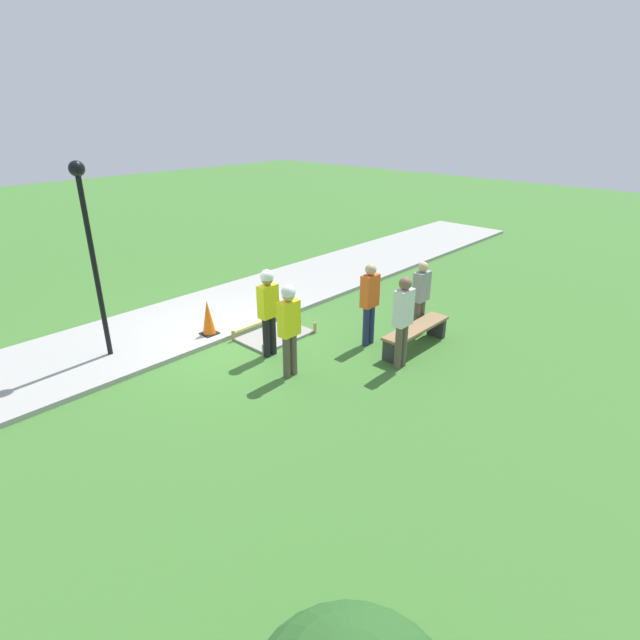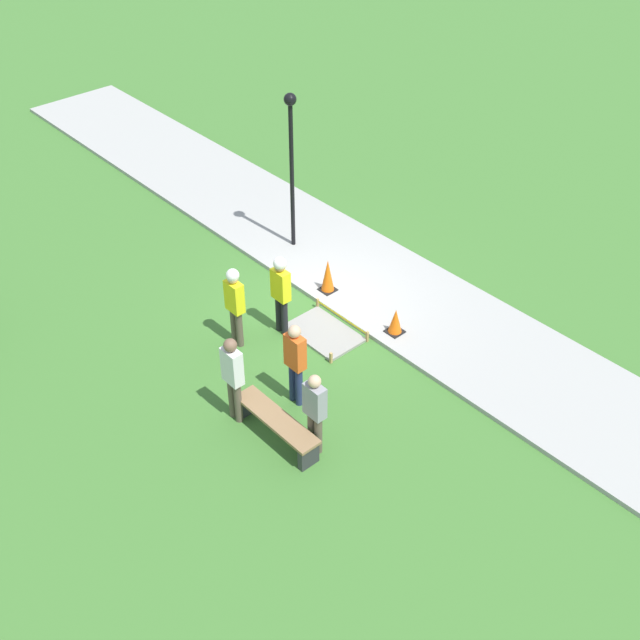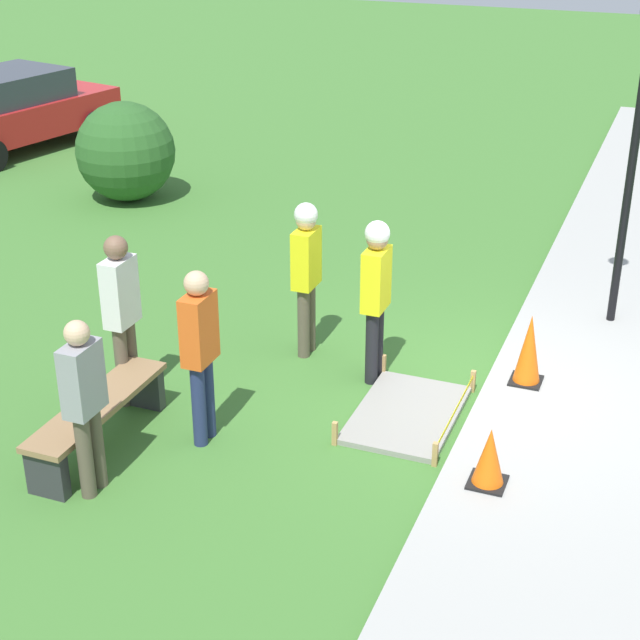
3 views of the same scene
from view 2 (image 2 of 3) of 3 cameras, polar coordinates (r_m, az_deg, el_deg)
The scene contains 12 objects.
ground_plane at distance 17.51m, azimuth 0.12°, elevation 0.99°, with size 60.00×60.00×0.00m, color #3D702D.
sidewalk at distance 18.32m, azimuth 3.58°, elevation 2.98°, with size 28.00×2.96×0.10m.
wet_concrete_patch at distance 16.72m, azimuth 0.29°, elevation -0.93°, with size 1.58×1.06×0.25m.
traffic_cone_near_patch at distance 16.53m, azimuth 5.38°, elevation -0.08°, with size 0.34×0.34×0.57m.
traffic_cone_far_patch at distance 17.60m, azimuth 0.56°, elevation 3.18°, with size 0.34×0.34×0.79m.
park_bench at distance 14.31m, azimuth -3.10°, elevation -7.37°, with size 1.91×0.44×0.51m.
worker_supervisor at distance 16.16m, azimuth -2.81°, elevation 2.27°, with size 0.40×0.27×1.84m.
worker_assistant at distance 15.93m, azimuth -6.09°, elevation 1.42°, with size 0.40×0.26×1.83m.
bystander_in_orange_shirt at distance 14.54m, azimuth -1.77°, elevation -2.84°, with size 0.40×0.24×1.80m.
bystander_in_gray_shirt at distance 14.26m, azimuth -6.22°, elevation -3.87°, with size 0.40×0.24×1.86m.
bystander_in_white_shirt at distance 13.68m, azimuth -0.37°, elevation -6.33°, with size 0.40×0.22×1.71m.
lamppost_near at distance 18.20m, azimuth -2.06°, elevation 12.05°, with size 0.28×0.28×3.78m.
Camera 2 is at (-10.39, 9.38, 10.51)m, focal length 45.00 mm.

